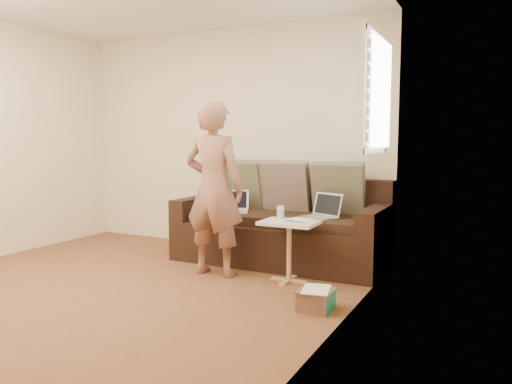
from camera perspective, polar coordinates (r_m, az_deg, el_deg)
floor at (r=4.37m, az=-18.29°, el=-11.46°), size 4.50×4.50×0.00m
wall_back at (r=5.97m, az=-3.20°, el=6.10°), size 4.00×0.00×4.00m
wall_right at (r=3.09m, az=8.26°, el=6.13°), size 0.00×4.50×4.50m
window_blinds at (r=4.56m, az=13.85°, el=10.99°), size 0.12×0.88×1.08m
sofa at (r=5.21m, az=2.84°, el=-3.55°), size 2.20×0.95×0.85m
pillow_left at (r=5.62m, az=-1.86°, el=0.90°), size 0.55×0.29×0.57m
pillow_mid at (r=5.40m, az=3.39°, el=0.69°), size 0.55×0.27×0.57m
pillow_right at (r=5.20m, az=9.51°, el=0.41°), size 0.55×0.28×0.57m
laptop_silver at (r=4.90m, az=7.21°, el=-3.07°), size 0.43×0.38×0.24m
laptop_white at (r=5.30m, az=-2.74°, el=-2.35°), size 0.40×0.36×0.24m
person at (r=4.69m, az=-4.88°, el=0.45°), size 0.62×0.43×1.67m
side_table at (r=4.54m, az=3.85°, el=-6.88°), size 0.51×0.36×0.56m
drinking_glass at (r=4.62m, az=2.85°, el=-2.34°), size 0.07×0.07×0.12m
scissors at (r=4.41m, az=4.48°, el=-3.44°), size 0.20×0.15×0.02m
paper_on_table at (r=4.54m, az=4.73°, el=-3.26°), size 0.25×0.33×0.00m
striped_box at (r=3.86m, az=6.96°, el=-12.25°), size 0.26×0.26×0.16m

